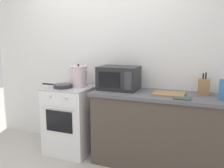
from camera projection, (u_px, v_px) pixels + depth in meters
The scene contains 11 objects.
back_wall at pixel (124, 62), 3.36m from camera, with size 4.40×0.10×2.50m, color silver.
lower_cabinet_right at pixel (161, 132), 2.96m from camera, with size 1.64×0.56×0.88m, color #4C4238.
countertop_right at pixel (162, 95), 2.88m from camera, with size 1.70×0.60×0.04m, color #59595E.
stove at pixel (71, 119), 3.39m from camera, with size 0.60×0.64×0.92m.
stock_pot at pixel (79, 76), 3.33m from camera, with size 0.33×0.25×0.31m.
frying_pan at pixel (62, 86), 3.25m from camera, with size 0.45×0.25×0.05m.
microwave at pixel (119, 78), 3.11m from camera, with size 0.50×0.37×0.30m.
cutting_board at pixel (169, 94), 2.83m from camera, with size 0.36×0.26×0.02m, color #997047.
knife_block at pixel (204, 87), 2.80m from camera, with size 0.13×0.10×0.26m.
pasta_box at pixel (223, 90), 2.58m from camera, with size 0.08×0.08×0.22m, color teal.
oven_mitt at pixel (182, 98), 2.62m from camera, with size 0.18×0.14×0.02m, color #384C42.
Camera 1 is at (1.39, -2.21, 1.54)m, focal length 38.90 mm.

